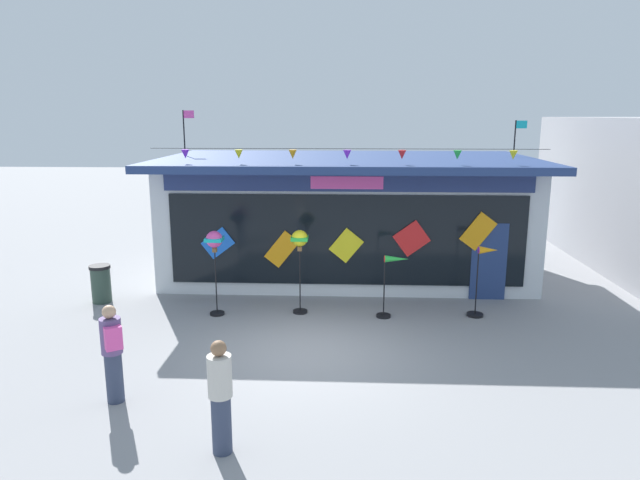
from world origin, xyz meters
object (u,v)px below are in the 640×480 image
Objects in this scene: person_near_camera at (112,352)px; trash_bin at (101,284)px; wind_spinner_left at (300,246)px; kite_shop_building at (347,214)px; wind_spinner_center_right at (483,274)px; wind_spinner_center_left at (392,277)px; wind_spinner_far_left at (215,247)px; person_mid_plaza at (220,396)px.

trash_bin is at bearing -98.19° from person_near_camera.
kite_shop_building is at bearing 73.84° from wind_spinner_left.
wind_spinner_center_right reaches higher than trash_bin.
kite_shop_building is 10.88× the size of trash_bin.
person_near_camera is (-4.87, -4.28, -0.09)m from wind_spinner_center_left.
wind_spinner_far_left is at bearing -14.14° from trash_bin.
person_near_camera reaches higher than trash_bin.
person_mid_plaza is (-1.72, -9.62, -0.91)m from kite_shop_building.
wind_spinner_left is 2.10× the size of trash_bin.
wind_spinner_far_left is 6.29m from wind_spinner_center_right.
wind_spinner_center_right is at bearing -0.36° from wind_spinner_left.
wind_spinner_far_left is 1.36× the size of wind_spinner_center_left.
person_near_camera is 2.48m from person_mid_plaza.
kite_shop_building is at bearing 52.59° from wind_spinner_far_left.
wind_spinner_center_left is 1.55× the size of trash_bin.
wind_spinner_center_right is 1.01× the size of person_near_camera.
kite_shop_building is at bearing 42.69° from person_mid_plaza.
wind_spinner_center_left is 2.13m from wind_spinner_center_right.
person_near_camera is (-3.80, -8.27, -0.88)m from kite_shop_building.
kite_shop_building reaches higher than wind_spinner_left.
wind_spinner_center_right is at bearing 12.63° from person_mid_plaza.
wind_spinner_center_left is (2.16, -0.20, -0.68)m from wind_spinner_left.
wind_spinner_center_left is at bearing -175.24° from wind_spinner_center_right.
trash_bin is at bearing -152.57° from kite_shop_building.
trash_bin is at bearing 165.86° from wind_spinner_far_left.
wind_spinner_left is 1.19× the size of wind_spinner_center_right.
wind_spinner_far_left reaches higher than wind_spinner_center_right.
wind_spinner_far_left is at bearing -178.15° from wind_spinner_center_right.
wind_spinner_far_left reaches higher than person_mid_plaza.
wind_spinner_far_left is 1.98m from wind_spinner_left.
wind_spinner_center_left is 0.89× the size of person_near_camera.
wind_spinner_left reaches higher than trash_bin.
kite_shop_building is at bearing -148.30° from person_near_camera.
wind_spinner_far_left is 5.83m from person_mid_plaza.
kite_shop_building is 5.17× the size of wind_spinner_left.
wind_spinner_center_right is at bearing 178.92° from person_near_camera.
person_mid_plaza is (-0.63, -5.84, -0.80)m from wind_spinner_left.
person_mid_plaza reaches higher than trash_bin.
person_mid_plaza is (1.34, -5.61, -0.81)m from wind_spinner_far_left.
wind_spinner_far_left is 1.20× the size of wind_spinner_center_right.
trash_bin is at bearing 87.83° from person_mid_plaza.
wind_spinner_center_left is (4.13, 0.02, -0.69)m from wind_spinner_far_left.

